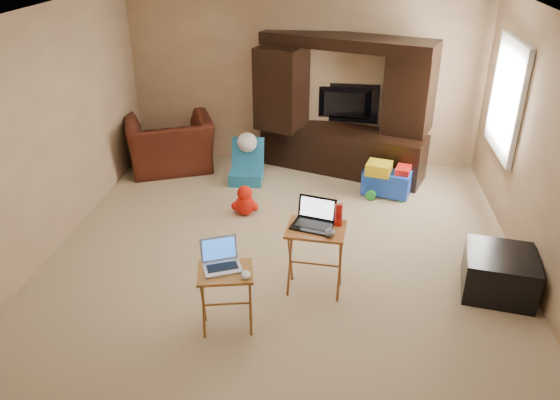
# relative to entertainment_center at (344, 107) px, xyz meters

# --- Properties ---
(floor) EXTENTS (5.50, 5.50, 0.00)m
(floor) POSITION_rel_entertainment_center_xyz_m (-0.59, -2.43, -0.96)
(floor) COLOR #CAB58B
(floor) RESTS_ON ground
(ceiling) EXTENTS (5.50, 5.50, 0.00)m
(ceiling) POSITION_rel_entertainment_center_xyz_m (-0.59, -2.43, 1.54)
(ceiling) COLOR silver
(ceiling) RESTS_ON ground
(wall_back) EXTENTS (5.00, 0.00, 5.00)m
(wall_back) POSITION_rel_entertainment_center_xyz_m (-0.59, 0.32, 0.29)
(wall_back) COLOR tan
(wall_back) RESTS_ON ground
(wall_front) EXTENTS (5.00, 0.00, 5.00)m
(wall_front) POSITION_rel_entertainment_center_xyz_m (-0.59, -5.18, 0.29)
(wall_front) COLOR tan
(wall_front) RESTS_ON ground
(wall_left) EXTENTS (0.00, 5.50, 5.50)m
(wall_left) POSITION_rel_entertainment_center_xyz_m (-3.09, -2.43, 0.29)
(wall_left) COLOR tan
(wall_left) RESTS_ON ground
(wall_right) EXTENTS (0.00, 5.50, 5.50)m
(wall_right) POSITION_rel_entertainment_center_xyz_m (1.91, -2.43, 0.29)
(wall_right) COLOR tan
(wall_right) RESTS_ON ground
(window_pane) EXTENTS (0.00, 1.20, 1.20)m
(window_pane) POSITION_rel_entertainment_center_xyz_m (1.89, -0.88, 0.44)
(window_pane) COLOR white
(window_pane) RESTS_ON ground
(window_frame) EXTENTS (0.06, 1.14, 1.34)m
(window_frame) POSITION_rel_entertainment_center_xyz_m (1.87, -0.88, 0.44)
(window_frame) COLOR white
(window_frame) RESTS_ON ground
(entertainment_center) EXTENTS (2.40, 1.34, 1.91)m
(entertainment_center) POSITION_rel_entertainment_center_xyz_m (0.00, 0.00, 0.00)
(entertainment_center) COLOR black
(entertainment_center) RESTS_ON floor
(television) EXTENTS (0.98, 0.21, 0.56)m
(television) POSITION_rel_entertainment_center_xyz_m (0.00, 0.23, -0.04)
(television) COLOR black
(television) RESTS_ON entertainment_center
(recliner) EXTENTS (1.49, 1.41, 0.77)m
(recliner) POSITION_rel_entertainment_center_xyz_m (-2.46, -0.23, -0.57)
(recliner) COLOR #43170E
(recliner) RESTS_ON floor
(child_rocker) EXTENTS (0.47, 0.53, 0.59)m
(child_rocker) POSITION_rel_entertainment_center_xyz_m (-1.30, -0.55, -0.66)
(child_rocker) COLOR #185D86
(child_rocker) RESTS_ON floor
(plush_toy) EXTENTS (0.35, 0.29, 0.39)m
(plush_toy) POSITION_rel_entertainment_center_xyz_m (-1.15, -1.49, -0.76)
(plush_toy) COLOR red
(plush_toy) RESTS_ON floor
(push_toy) EXTENTS (0.71, 0.58, 0.46)m
(push_toy) POSITION_rel_entertainment_center_xyz_m (0.60, -0.75, -0.72)
(push_toy) COLOR blue
(push_toy) RESTS_ON floor
(ottoman) EXTENTS (0.75, 0.75, 0.42)m
(ottoman) POSITION_rel_entertainment_center_xyz_m (1.56, -2.77, -0.75)
(ottoman) COLOR black
(ottoman) RESTS_ON floor
(tray_table_left) EXTENTS (0.53, 0.46, 0.61)m
(tray_table_left) POSITION_rel_entertainment_center_xyz_m (-0.93, -3.61, -0.65)
(tray_table_left) COLOR #A26627
(tray_table_left) RESTS_ON floor
(tray_table_right) EXTENTS (0.57, 0.47, 0.70)m
(tray_table_right) POSITION_rel_entertainment_center_xyz_m (-0.21, -2.97, -0.61)
(tray_table_right) COLOR #9E4E26
(tray_table_right) RESTS_ON floor
(laptop_left) EXTENTS (0.40, 0.37, 0.24)m
(laptop_left) POSITION_rel_entertainment_center_xyz_m (-0.96, -3.58, -0.23)
(laptop_left) COLOR silver
(laptop_left) RESTS_ON tray_table_left
(laptop_right) EXTENTS (0.43, 0.38, 0.24)m
(laptop_right) POSITION_rel_entertainment_center_xyz_m (-0.25, -2.95, -0.13)
(laptop_right) COLOR black
(laptop_right) RESTS_ON tray_table_right
(mouse_left) EXTENTS (0.10, 0.14, 0.05)m
(mouse_left) POSITION_rel_entertainment_center_xyz_m (-0.74, -3.68, -0.33)
(mouse_left) COLOR silver
(mouse_left) RESTS_ON tray_table_left
(mouse_right) EXTENTS (0.12, 0.16, 0.06)m
(mouse_right) POSITION_rel_entertainment_center_xyz_m (-0.08, -3.09, -0.23)
(mouse_right) COLOR #414247
(mouse_right) RESTS_ON tray_table_right
(water_bottle) EXTENTS (0.07, 0.07, 0.22)m
(water_bottle) POSITION_rel_entertainment_center_xyz_m (-0.01, -2.89, -0.15)
(water_bottle) COLOR red
(water_bottle) RESTS_ON tray_table_right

